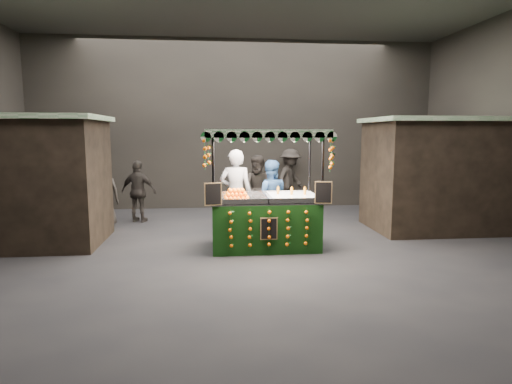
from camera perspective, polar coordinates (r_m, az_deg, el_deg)
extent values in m
plane|color=black|center=(8.40, -0.58, -7.74)|extent=(12.00, 12.00, 0.00)
cube|color=black|center=(13.09, -2.66, 8.85)|extent=(12.00, 0.10, 5.00)
cube|color=black|center=(3.17, 8.04, 12.34)|extent=(12.00, 0.10, 5.00)
cube|color=black|center=(9.82, -27.70, 1.05)|extent=(2.80, 2.00, 2.50)
cube|color=#114F1C|center=(9.77, -28.18, 8.63)|extent=(3.00, 2.20, 0.10)
cube|color=black|center=(10.91, 22.30, 1.93)|extent=(2.80, 2.00, 2.50)
cube|color=#114F1C|center=(10.87, 22.66, 8.77)|extent=(3.00, 2.20, 0.10)
cube|color=black|center=(8.52, 1.17, -4.29)|extent=(2.05, 1.12, 0.93)
cube|color=silver|center=(8.43, 1.18, -1.07)|extent=(2.05, 1.12, 0.04)
cylinder|color=black|center=(7.82, -5.61, -0.56)|extent=(0.05, 0.05, 2.24)
cylinder|color=black|center=(8.08, 8.70, -0.34)|extent=(0.05, 0.05, 2.24)
cylinder|color=black|center=(8.87, -5.65, 0.43)|extent=(0.05, 0.05, 2.24)
cylinder|color=black|center=(9.10, 7.02, 0.59)|extent=(0.05, 0.05, 2.24)
cube|color=#114F1C|center=(8.34, 1.21, 7.97)|extent=(2.29, 1.35, 0.07)
cube|color=white|center=(8.51, 4.92, -0.63)|extent=(0.91, 1.01, 0.07)
cube|color=black|center=(7.76, -5.68, -0.28)|extent=(0.32, 0.09, 0.41)
cube|color=black|center=(8.02, 8.87, -0.07)|extent=(0.32, 0.09, 0.41)
cube|color=black|center=(7.93, 1.71, -4.86)|extent=(0.32, 0.02, 0.41)
imported|color=gray|center=(9.33, -2.68, -0.21)|extent=(0.75, 0.55, 1.91)
imported|color=navy|center=(9.55, 1.86, -0.75)|extent=(0.86, 0.70, 1.67)
imported|color=#292421|center=(11.72, -20.99, 0.16)|extent=(0.69, 0.60, 1.60)
imported|color=#272320|center=(10.75, 0.42, 0.33)|extent=(1.00, 0.88, 1.71)
imported|color=#282320|center=(11.35, -15.22, 0.08)|extent=(0.99, 0.63, 1.57)
imported|color=#2A2622|center=(12.95, 4.53, 1.73)|extent=(1.25, 1.31, 1.79)
imported|color=#2D2925|center=(10.97, -19.62, -0.17)|extent=(0.94, 0.80, 1.64)
imported|color=black|center=(13.13, 17.70, 1.41)|extent=(1.32, 1.65, 1.76)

